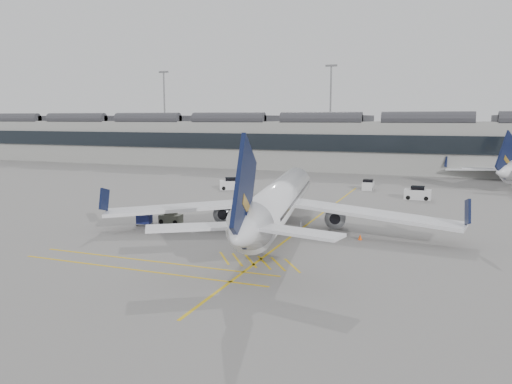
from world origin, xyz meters
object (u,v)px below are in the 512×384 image
(baggage_cart_a, at_px, (246,224))
(airliner_main, at_px, (279,201))
(ramp_agent_b, at_px, (274,219))
(pushback_tug, at_px, (171,218))
(ramp_agent_a, at_px, (265,212))
(belt_loader, at_px, (250,220))

(baggage_cart_a, bearing_deg, airliner_main, 35.78)
(ramp_agent_b, xyz_separation_m, pushback_tug, (-11.44, -2.46, -0.21))
(ramp_agent_a, relative_size, pushback_tug, 0.73)
(belt_loader, xyz_separation_m, ramp_agent_b, (2.80, 0.02, 0.22))
(baggage_cart_a, bearing_deg, pushback_tug, 159.81)
(ramp_agent_a, bearing_deg, airliner_main, -113.05)
(airliner_main, bearing_deg, pushback_tug, 174.63)
(ramp_agent_a, relative_size, ramp_agent_b, 1.12)
(belt_loader, height_order, pushback_tug, belt_loader)
(airliner_main, relative_size, ramp_agent_b, 24.86)
(airliner_main, xyz_separation_m, ramp_agent_b, (-1.00, 1.51, -2.35))
(baggage_cart_a, relative_size, ramp_agent_a, 1.10)
(baggage_cart_a, height_order, pushback_tug, baggage_cart_a)
(belt_loader, bearing_deg, airliner_main, -11.02)
(airliner_main, height_order, ramp_agent_a, airliner_main)
(ramp_agent_b, bearing_deg, ramp_agent_a, -60.82)
(airliner_main, relative_size, ramp_agent_a, 22.20)
(airliner_main, bearing_deg, baggage_cart_a, -143.78)
(airliner_main, height_order, pushback_tug, airliner_main)
(pushback_tug, bearing_deg, belt_loader, 12.43)
(belt_loader, distance_m, pushback_tug, 8.97)
(baggage_cart_a, xyz_separation_m, ramp_agent_b, (1.60, 4.20, -0.18))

